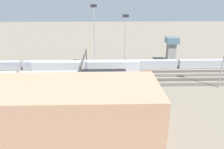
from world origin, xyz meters
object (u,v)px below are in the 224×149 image
(train_on_track_0, at_px, (101,64))
(control_tower, at_px, (171,48))
(train_on_track_3, at_px, (43,76))
(light_mast_2, at_px, (94,29))
(light_mast_0, at_px, (125,34))
(signal_gantry, at_px, (84,60))
(maintenance_shed, at_px, (55,109))
(train_on_track_4, at_px, (68,80))
(train_on_track_1, at_px, (86,67))

(train_on_track_0, distance_m, control_tower, 37.57)
(train_on_track_3, distance_m, light_mast_2, 31.15)
(control_tower, bearing_deg, train_on_track_0, 15.84)
(light_mast_0, relative_size, light_mast_2, 0.85)
(train_on_track_3, distance_m, signal_gantry, 17.54)
(maintenance_shed, bearing_deg, light_mast_2, -98.21)
(train_on_track_0, distance_m, train_on_track_4, 23.25)
(train_on_track_4, bearing_deg, train_on_track_3, -24.95)
(train_on_track_0, bearing_deg, train_on_track_1, 38.83)
(light_mast_2, distance_m, control_tower, 40.58)
(maintenance_shed, bearing_deg, control_tower, -128.22)
(train_on_track_0, xyz_separation_m, train_on_track_1, (6.21, 5.00, 0.60))
(light_mast_0, distance_m, maintenance_shed, 56.56)
(train_on_track_0, relative_size, train_on_track_4, 2.54)
(light_mast_0, distance_m, signal_gantry, 24.09)
(train_on_track_0, height_order, maintenance_shed, maintenance_shed)
(signal_gantry, relative_size, control_tower, 1.97)
(light_mast_0, bearing_deg, train_on_track_4, 45.04)
(train_on_track_4, height_order, light_mast_0, light_mast_0)
(train_on_track_0, distance_m, train_on_track_1, 8.00)
(train_on_track_4, relative_size, light_mast_0, 1.94)
(light_mast_0, relative_size, control_tower, 1.91)
(control_tower, bearing_deg, signal_gantry, 25.40)
(train_on_track_3, xyz_separation_m, train_on_track_0, (-22.60, -15.00, -0.07))
(train_on_track_1, height_order, maintenance_shed, maintenance_shed)
(train_on_track_3, relative_size, light_mast_2, 2.32)
(train_on_track_4, xyz_separation_m, light_mast_0, (-23.39, -23.42, 13.13))
(train_on_track_3, height_order, light_mast_2, light_mast_2)
(train_on_track_0, height_order, light_mast_0, light_mast_0)
(train_on_track_1, distance_m, control_tower, 44.89)
(maintenance_shed, bearing_deg, train_on_track_3, -69.13)
(train_on_track_3, bearing_deg, light_mast_2, -138.17)
(train_on_track_4, bearing_deg, signal_gantry, -117.45)
(train_on_track_4, distance_m, maintenance_shed, 28.27)
(light_mast_2, relative_size, signal_gantry, 1.15)
(train_on_track_1, bearing_deg, signal_gantry, 84.92)
(signal_gantry, bearing_deg, control_tower, -154.60)
(train_on_track_0, bearing_deg, light_mast_0, -163.49)
(light_mast_0, distance_m, light_mast_2, 14.44)
(train_on_track_1, height_order, light_mast_2, light_mast_2)
(train_on_track_0, distance_m, light_mast_2, 16.56)
(train_on_track_0, xyz_separation_m, signal_gantry, (6.66, 10.00, 5.40))
(train_on_track_0, relative_size, control_tower, 9.43)
(train_on_track_0, relative_size, light_mast_0, 4.93)
(train_on_track_4, relative_size, signal_gantry, 1.89)
(train_on_track_4, height_order, light_mast_2, light_mast_2)
(light_mast_2, bearing_deg, train_on_track_1, 65.75)
(maintenance_shed, bearing_deg, train_on_track_0, -101.79)
(train_on_track_1, bearing_deg, maintenance_shed, 84.94)
(train_on_track_4, bearing_deg, maintenance_shed, 93.74)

